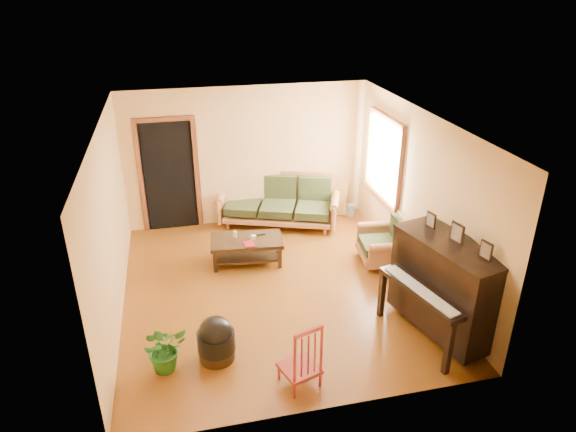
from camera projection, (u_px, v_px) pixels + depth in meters
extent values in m
plane|color=#5D2F0C|center=(275.00, 288.00, 7.88)|extent=(5.00, 5.00, 0.00)
cube|color=black|center=(169.00, 177.00, 9.33)|extent=(1.08, 0.16, 2.05)
cube|color=white|center=(385.00, 158.00, 8.84)|extent=(0.12, 1.36, 1.46)
cube|color=#A66A3D|center=(278.00, 202.00, 9.68)|extent=(2.40, 1.64, 0.95)
cube|color=black|center=(247.00, 250.00, 8.50)|extent=(1.23, 0.75, 0.43)
cube|color=#A66A3D|center=(381.00, 240.00, 8.42)|extent=(0.87, 0.91, 0.83)
cube|color=black|center=(445.00, 289.00, 6.64)|extent=(1.24, 1.69, 1.34)
cylinder|color=black|center=(216.00, 344.00, 6.34)|extent=(0.54, 0.54, 0.45)
cube|color=maroon|center=(300.00, 353.00, 5.86)|extent=(0.53, 0.55, 0.88)
cube|color=#C68F42|center=(334.00, 199.00, 10.14)|extent=(0.50, 0.28, 0.66)
cylinder|color=#2E4D8B|center=(351.00, 210.00, 10.20)|extent=(0.24, 0.24, 0.23)
imported|color=#235F1B|center=(165.00, 348.00, 6.15)|extent=(0.68, 0.64, 0.60)
imported|color=maroon|center=(244.00, 245.00, 8.21)|extent=(0.19, 0.24, 0.02)
cylinder|color=silver|center=(235.00, 234.00, 8.45)|extent=(0.08, 0.08, 0.11)
cylinder|color=white|center=(254.00, 237.00, 8.42)|extent=(0.10, 0.10, 0.06)
cube|color=black|center=(261.00, 234.00, 8.55)|extent=(0.15, 0.05, 0.02)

